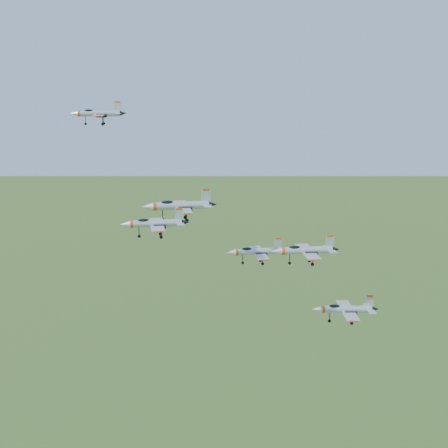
{
  "coord_description": "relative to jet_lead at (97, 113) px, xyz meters",
  "views": [
    {
      "loc": [
        1.61,
        -112.37,
        161.57
      ],
      "look_at": [
        6.78,
        -2.3,
        134.75
      ],
      "focal_mm": 50.0,
      "sensor_mm": 36.0,
      "label": 1
    }
  ],
  "objects": [
    {
      "name": "jet_right_high",
      "position": [
        12.98,
        -32.12,
        -15.25
      ],
      "size": [
        11.07,
        9.19,
        2.96
      ],
      "rotation": [
        0.0,
        0.0,
        0.1
      ],
      "color": "#B4B9C1"
    },
    {
      "name": "jet_right_low",
      "position": [
        38.44,
        -25.58,
        -21.92
      ],
      "size": [
        12.18,
        10.07,
        3.26
      ],
      "rotation": [
        0.0,
        0.0,
        0.07
      ],
      "color": "#B4B9C1"
    },
    {
      "name": "jet_left_low",
      "position": [
        31.03,
        -14.83,
        -25.15
      ],
      "size": [
        11.8,
        9.8,
        3.15
      ],
      "rotation": [
        0.0,
        0.0,
        0.1
      ],
      "color": "#B4B9C1"
    },
    {
      "name": "jet_left_high",
      "position": [
        16.6,
        -18.74,
        -15.23
      ],
      "size": [
        13.69,
        11.4,
        3.66
      ],
      "rotation": [
        0.0,
        0.0,
        0.12
      ],
      "color": "#B4B9C1"
    },
    {
      "name": "jet_lead",
      "position": [
        0.0,
        0.0,
        0.0
      ],
      "size": [
        11.37,
        9.34,
        3.05
      ],
      "rotation": [
        0.0,
        0.0,
        0.02
      ],
      "color": "#B4B9C1"
    },
    {
      "name": "jet_trail",
      "position": [
        47.4,
        -19.79,
        -35.23
      ],
      "size": [
        12.78,
        10.51,
        3.42
      ],
      "rotation": [
        0.0,
        0.0,
        -0.03
      ],
      "color": "#B4B9C1"
    }
  ]
}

